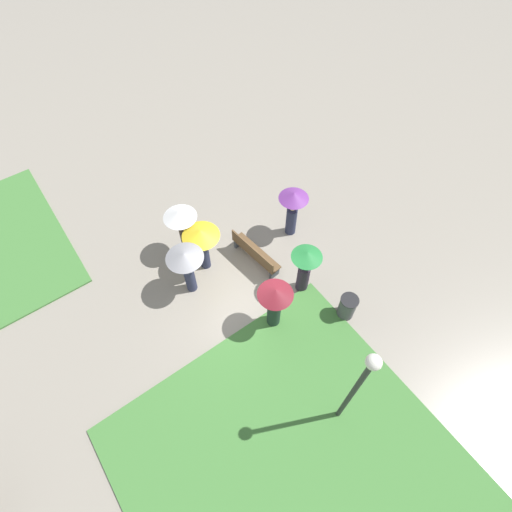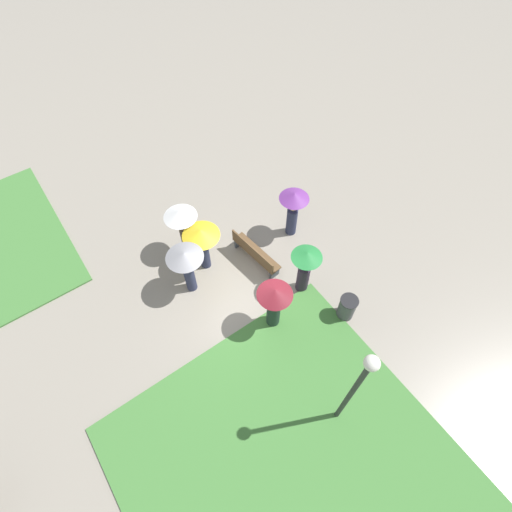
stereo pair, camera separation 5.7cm
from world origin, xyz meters
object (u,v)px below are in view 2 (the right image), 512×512
Objects in this scene: park_bench at (255,253)px; crowd_person_green at (305,266)px; crowd_person_white at (181,221)px; lamp_post at (357,384)px; crowd_person_maroon at (274,301)px; trash_bin at (347,308)px; crowd_person_yellow at (202,239)px; crowd_person_grey at (186,263)px; crowd_person_purple at (293,207)px.

crowd_person_green is (-1.67, -0.63, 0.75)m from park_bench.
crowd_person_white is (3.37, 2.19, 0.28)m from crowd_person_green.
crowd_person_white is (6.93, 0.49, -1.14)m from lamp_post.
crowd_person_white is at bearing 82.15° from crowd_person_green.
crowd_person_maroon is at bearing 155.65° from crowd_person_green.
trash_bin is 0.48× the size of crowd_person_yellow.
crowd_person_grey is at bearing 11.44° from lamp_post.
park_bench is 1.05× the size of crowd_person_yellow.
crowd_person_purple is 1.00× the size of crowd_person_green.
crowd_person_white is (1.40, 3.31, 0.22)m from crowd_person_purple.
trash_bin is at bearing -167.85° from park_bench.
park_bench is at bearing -11.55° from lamp_post.
crowd_person_white reaches higher than trash_bin.
trash_bin is at bearing -113.42° from crowd_person_green.
crowd_person_yellow is at bearing 103.83° from crowd_person_purple.
trash_bin is 2.35m from crowd_person_maroon.
crowd_person_grey reaches higher than crowd_person_yellow.
park_bench reaches higher than trash_bin.
crowd_person_green reaches higher than crowd_person_purple.
crowd_person_yellow is 0.91m from crowd_person_white.
crowd_person_green is at bearing -44.97° from crowd_person_maroon.
lamp_post is 2.14× the size of crowd_person_maroon.
crowd_person_yellow is 0.96× the size of crowd_person_green.
park_bench is 1.95m from crowd_person_purple.
lamp_post reaches higher than crowd_person_grey.
trash_bin is 0.44× the size of crowd_person_white.
lamp_post is 2.14× the size of crowd_person_purple.
park_bench is 1.93m from crowd_person_green.
crowd_person_green reaches higher than trash_bin.
crowd_person_green reaches higher than crowd_person_yellow.
lamp_post is 7.04m from crowd_person_white.
crowd_person_white reaches higher than crowd_person_maroon.
trash_bin is 5.65m from crowd_person_white.
crowd_person_purple reaches higher than crowd_person_grey.
crowd_person_green is (3.55, -1.70, -1.42)m from lamp_post.
crowd_person_green is at bearing -40.25° from crowd_person_white.
trash_bin is 0.46× the size of crowd_person_maroon.
crowd_person_maroon is at bearing 151.54° from park_bench.
crowd_person_maroon is (3.12, -0.24, -1.38)m from lamp_post.
crowd_person_green is (-2.48, -2.01, -0.20)m from crowd_person_yellow.
crowd_person_green is at bearing -25.53° from lamp_post.
lamp_post is at bearing -82.75° from crowd_person_grey.
crowd_person_yellow is at bearing 88.14° from crowd_person_green.
crowd_person_grey is (0.34, 2.19, 0.89)m from park_bench.
crowd_person_maroon is at bearing 156.18° from crowd_person_purple.
crowd_person_white reaches higher than crowd_person_green.
lamp_post is 5.82m from crowd_person_grey.
trash_bin is 3.63m from crowd_person_purple.
crowd_person_white is (1.36, -0.63, 0.15)m from crowd_person_grey.
crowd_person_white is (0.89, 0.18, 0.09)m from crowd_person_yellow.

